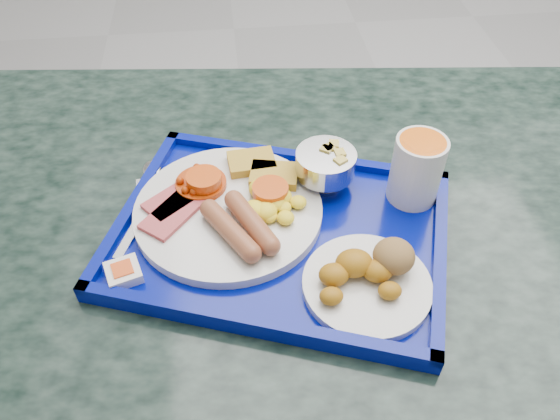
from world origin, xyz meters
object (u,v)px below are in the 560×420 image
object	(u,v)px
main_plate	(233,206)
tray	(280,233)
fruit_bowl	(326,164)
table	(268,313)
bread_plate	(369,276)
juice_cup	(417,168)

from	to	relation	value
main_plate	tray	bearing A→B (deg)	-33.64
main_plate	fruit_bowl	xyz separation A→B (m)	(0.14, 0.05, 0.03)
table	tray	distance (m)	0.22
tray	main_plate	xyz separation A→B (m)	(-0.06, 0.04, 0.02)
bread_plate	juice_cup	world-z (taller)	juice_cup
table	main_plate	world-z (taller)	main_plate
tray	bread_plate	world-z (taller)	bread_plate
table	tray	size ratio (longest dim) A/B	2.62
juice_cup	table	bearing A→B (deg)	-172.14
bread_plate	main_plate	bearing A→B (deg)	138.27
fruit_bowl	table	bearing A→B (deg)	-144.28
table	fruit_bowl	size ratio (longest dim) A/B	15.76
table	main_plate	size ratio (longest dim) A/B	5.22
bread_plate	table	bearing A→B (deg)	134.45
tray	fruit_bowl	distance (m)	0.13
table	tray	bearing A→B (deg)	-43.72
tray	main_plate	world-z (taller)	main_plate
bread_plate	juice_cup	distance (m)	0.19
main_plate	bread_plate	distance (m)	0.22
table	juice_cup	xyz separation A→B (m)	(0.22, 0.03, 0.28)
bread_plate	juice_cup	size ratio (longest dim) A/B	1.60
fruit_bowl	juice_cup	bearing A→B (deg)	-17.69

